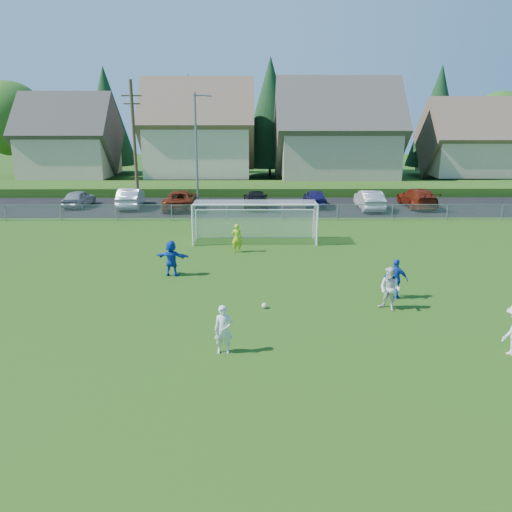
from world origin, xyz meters
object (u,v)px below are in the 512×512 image
Objects in this scene: soccer_ball at (264,306)px; car_d at (256,199)px; player_blue_b at (172,258)px; car_e at (315,198)px; car_c at (181,200)px; car_b at (131,198)px; player_blue_a at (396,279)px; goalkeeper at (237,238)px; player_white_b at (390,289)px; car_f at (369,200)px; car_a at (79,198)px; player_white_a at (223,330)px; soccer_goal at (255,215)px; car_g at (417,198)px.

car_d is (-0.20, 21.80, 0.58)m from soccer_ball.
car_e is (9.10, 18.12, -0.16)m from player_blue_b.
car_b is at bearing -10.15° from car_c.
player_blue_a is 10.05m from goalkeeper.
car_b is at bearing 1.35° from car_e.
car_c is (4.20, -0.58, -0.05)m from car_b.
car_c is (-11.84, 20.32, -0.11)m from player_blue_a.
player_blue_a is at bearing 122.59° from car_b.
soccer_ball is 0.05× the size of car_d.
player_white_b reaches higher than soccer_ball.
player_blue_b is at bearing 104.05° from car_b.
player_white_b reaches higher than car_f.
goalkeeper reaches higher than car_a.
player_white_a is 7.37m from player_white_b.
soccer_goal reaches higher than player_white_a.
player_white_a is at bearing 86.07° from car_d.
car_f is (23.86, -1.45, 0.10)m from car_a.
player_blue_b reaches higher than car_d.
soccer_goal is (-0.31, 10.80, 1.52)m from soccer_ball.
goalkeeper is 0.22× the size of soccer_goal.
car_e is (6.17, 26.19, -0.11)m from player_white_a.
player_blue_a is 21.50m from car_d.
player_white_b is at bearing -2.13° from soccer_ball.
goalkeeper reaches higher than car_e.
player_white_b is 24.34m from car_c.
goalkeeper is at bearing 167.28° from player_white_b.
player_white_a is 29.67m from car_g.
car_g is at bearing 110.54° from player_white_b.
soccer_goal reaches higher than car_d.
car_a is 0.82× the size of car_b.
car_g is (7.61, 20.89, -0.08)m from player_blue_a.
player_blue_b is 0.42× the size of car_e.
car_a is at bearing -19.24° from player_blue_a.
player_blue_a is 1.06× the size of goalkeeper.
car_a is at bearing 141.42° from soccer_goal.
car_a is (-13.48, 26.28, -0.14)m from player_white_a.
car_d is 13.38m from car_g.
car_e is at bearing -2.98° from car_g.
car_c reaches higher than car_a.
soccer_ball is 21.81m from car_d.
car_b is 15.14m from soccer_goal.
player_white_a is at bearing -109.43° from player_white_b.
car_c is at bearing 119.30° from soccer_goal.
soccer_goal is at bearing 88.21° from car_d.
player_blue_a is 0.36× the size of car_f.
player_white_b reaches higher than player_white_a.
player_white_a is 26.91m from car_f.
car_a is at bearing 123.60° from soccer_ball.
car_f is at bearing 173.70° from car_d.
car_a is 0.85× the size of car_f.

